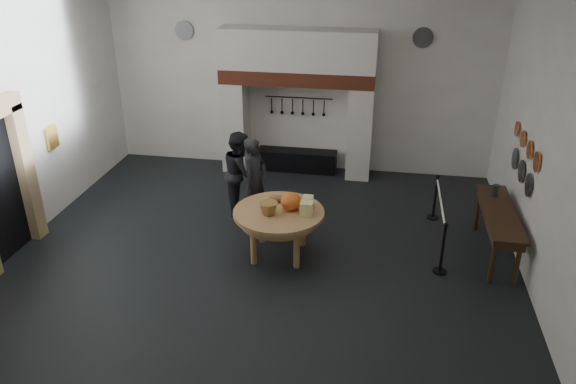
% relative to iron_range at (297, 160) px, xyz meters
% --- Properties ---
extents(floor, '(9.00, 8.00, 0.02)m').
position_rel_iron_range_xyz_m(floor, '(0.00, -3.72, -0.25)').
color(floor, black).
rests_on(floor, ground).
extents(wall_back, '(9.00, 0.02, 4.50)m').
position_rel_iron_range_xyz_m(wall_back, '(0.00, 0.28, 2.00)').
color(wall_back, white).
rests_on(wall_back, floor).
extents(wall_front, '(9.00, 0.02, 4.50)m').
position_rel_iron_range_xyz_m(wall_front, '(0.00, -7.72, 2.00)').
color(wall_front, white).
rests_on(wall_front, floor).
extents(wall_left, '(0.02, 8.00, 4.50)m').
position_rel_iron_range_xyz_m(wall_left, '(-4.50, -3.72, 2.00)').
color(wall_left, white).
rests_on(wall_left, floor).
extents(wall_right, '(0.02, 8.00, 4.50)m').
position_rel_iron_range_xyz_m(wall_right, '(4.50, -3.72, 2.00)').
color(wall_right, white).
rests_on(wall_right, floor).
extents(chimney_pier_left, '(0.55, 0.70, 2.15)m').
position_rel_iron_range_xyz_m(chimney_pier_left, '(-1.48, -0.07, 0.82)').
color(chimney_pier_left, silver).
rests_on(chimney_pier_left, floor).
extents(chimney_pier_right, '(0.55, 0.70, 2.15)m').
position_rel_iron_range_xyz_m(chimney_pier_right, '(1.48, -0.07, 0.82)').
color(chimney_pier_right, silver).
rests_on(chimney_pier_right, floor).
extents(hearth_brick_band, '(3.50, 0.72, 0.32)m').
position_rel_iron_range_xyz_m(hearth_brick_band, '(0.00, -0.07, 2.06)').
color(hearth_brick_band, '#9E442B').
rests_on(hearth_brick_band, chimney_pier_left).
extents(chimney_hood, '(3.50, 0.70, 0.90)m').
position_rel_iron_range_xyz_m(chimney_hood, '(0.00, -0.07, 2.67)').
color(chimney_hood, silver).
rests_on(chimney_hood, hearth_brick_band).
extents(iron_range, '(1.90, 0.45, 0.50)m').
position_rel_iron_range_xyz_m(iron_range, '(0.00, 0.00, 0.00)').
color(iron_range, black).
rests_on(iron_range, floor).
extents(utensil_rail, '(1.60, 0.02, 0.02)m').
position_rel_iron_range_xyz_m(utensil_rail, '(0.00, 0.20, 1.50)').
color(utensil_rail, black).
rests_on(utensil_rail, wall_back).
extents(door_jamb_far, '(0.22, 0.30, 2.60)m').
position_rel_iron_range_xyz_m(door_jamb_far, '(-4.38, -4.02, 1.05)').
color(door_jamb_far, tan).
rests_on(door_jamb_far, floor).
extents(wall_plaque, '(0.05, 0.34, 0.44)m').
position_rel_iron_range_xyz_m(wall_plaque, '(-4.45, -2.92, 1.35)').
color(wall_plaque, gold).
rests_on(wall_plaque, wall_left).
extents(work_table, '(1.72, 1.72, 0.07)m').
position_rel_iron_range_xyz_m(work_table, '(0.29, -3.88, 0.59)').
color(work_table, tan).
rests_on(work_table, floor).
extents(pumpkin, '(0.36, 0.36, 0.31)m').
position_rel_iron_range_xyz_m(pumpkin, '(0.49, -3.78, 0.78)').
color(pumpkin, orange).
rests_on(pumpkin, work_table).
extents(cheese_block_big, '(0.22, 0.22, 0.24)m').
position_rel_iron_range_xyz_m(cheese_block_big, '(0.79, -3.93, 0.74)').
color(cheese_block_big, '#E7D98A').
rests_on(cheese_block_big, work_table).
extents(cheese_block_small, '(0.18, 0.18, 0.20)m').
position_rel_iron_range_xyz_m(cheese_block_small, '(0.77, -3.63, 0.72)').
color(cheese_block_small, '#FFEE98').
rests_on(cheese_block_small, work_table).
extents(wicker_basket, '(0.34, 0.34, 0.22)m').
position_rel_iron_range_xyz_m(wicker_basket, '(0.14, -4.03, 0.73)').
color(wicker_basket, '#A3783B').
rests_on(wicker_basket, work_table).
extents(bread_loaf, '(0.31, 0.18, 0.13)m').
position_rel_iron_range_xyz_m(bread_loaf, '(0.19, -3.53, 0.69)').
color(bread_loaf, '#AC703D').
rests_on(bread_loaf, work_table).
extents(visitor_near, '(0.62, 0.75, 1.76)m').
position_rel_iron_range_xyz_m(visitor_near, '(-0.39, -2.74, 0.63)').
color(visitor_near, black).
rests_on(visitor_near, floor).
extents(visitor_far, '(0.83, 0.97, 1.73)m').
position_rel_iron_range_xyz_m(visitor_far, '(-0.79, -2.34, 0.62)').
color(visitor_far, black).
rests_on(visitor_far, floor).
extents(side_table, '(0.55, 2.20, 0.06)m').
position_rel_iron_range_xyz_m(side_table, '(4.10, -3.26, 0.62)').
color(side_table, '#3C2516').
rests_on(side_table, floor).
extents(pewter_jug, '(0.12, 0.12, 0.22)m').
position_rel_iron_range_xyz_m(pewter_jug, '(4.10, -2.66, 0.76)').
color(pewter_jug, '#46464B').
rests_on(pewter_jug, side_table).
extents(copper_pan_a, '(0.03, 0.34, 0.34)m').
position_rel_iron_range_xyz_m(copper_pan_a, '(4.46, -3.52, 1.70)').
color(copper_pan_a, '#C6662D').
rests_on(copper_pan_a, wall_right).
extents(copper_pan_b, '(0.03, 0.32, 0.32)m').
position_rel_iron_range_xyz_m(copper_pan_b, '(4.46, -2.97, 1.70)').
color(copper_pan_b, '#C6662D').
rests_on(copper_pan_b, wall_right).
extents(copper_pan_c, '(0.03, 0.30, 0.30)m').
position_rel_iron_range_xyz_m(copper_pan_c, '(4.46, -2.42, 1.70)').
color(copper_pan_c, '#C6662D').
rests_on(copper_pan_c, wall_right).
extents(copper_pan_d, '(0.03, 0.28, 0.28)m').
position_rel_iron_range_xyz_m(copper_pan_d, '(4.46, -1.87, 1.70)').
color(copper_pan_d, '#C6662D').
rests_on(copper_pan_d, wall_right).
extents(pewter_plate_left, '(0.03, 0.40, 0.40)m').
position_rel_iron_range_xyz_m(pewter_plate_left, '(4.46, -3.32, 1.20)').
color(pewter_plate_left, '#4C4C51').
rests_on(pewter_plate_left, wall_right).
extents(pewter_plate_mid, '(0.03, 0.40, 0.40)m').
position_rel_iron_range_xyz_m(pewter_plate_mid, '(4.46, -2.72, 1.20)').
color(pewter_plate_mid, '#4C4C51').
rests_on(pewter_plate_mid, wall_right).
extents(pewter_plate_right, '(0.03, 0.40, 0.40)m').
position_rel_iron_range_xyz_m(pewter_plate_right, '(4.46, -2.12, 1.20)').
color(pewter_plate_right, '#4C4C51').
rests_on(pewter_plate_right, wall_right).
extents(pewter_plate_back_left, '(0.44, 0.03, 0.44)m').
position_rel_iron_range_xyz_m(pewter_plate_back_left, '(-2.70, 0.24, 2.95)').
color(pewter_plate_back_left, '#4C4C51').
rests_on(pewter_plate_back_left, wall_back).
extents(pewter_plate_back_right, '(0.44, 0.03, 0.44)m').
position_rel_iron_range_xyz_m(pewter_plate_back_right, '(2.70, 0.24, 2.95)').
color(pewter_plate_back_right, '#4C4C51').
rests_on(pewter_plate_back_right, wall_back).
extents(barrier_post_near, '(0.05, 0.05, 0.90)m').
position_rel_iron_range_xyz_m(barrier_post_near, '(3.12, -3.99, 0.20)').
color(barrier_post_near, black).
rests_on(barrier_post_near, floor).
extents(barrier_post_far, '(0.05, 0.05, 0.90)m').
position_rel_iron_range_xyz_m(barrier_post_far, '(3.12, -1.99, 0.20)').
color(barrier_post_far, black).
rests_on(barrier_post_far, floor).
extents(barrier_rope, '(0.04, 2.00, 0.04)m').
position_rel_iron_range_xyz_m(barrier_rope, '(3.12, -2.99, 0.60)').
color(barrier_rope, white).
rests_on(barrier_rope, barrier_post_near).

